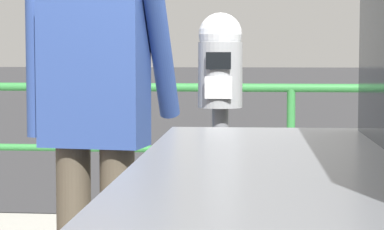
# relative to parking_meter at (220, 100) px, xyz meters

# --- Properties ---
(parking_meter) EXTENTS (0.19, 0.19, 1.41)m
(parking_meter) POSITION_rel_parking_meter_xyz_m (0.00, 0.00, 0.00)
(parking_meter) COLOR slate
(parking_meter) RESTS_ON sidewalk_curb
(pedestrian_at_meter) EXTENTS (0.65, 0.40, 1.70)m
(pedestrian_at_meter) POSITION_rel_parking_meter_xyz_m (-0.54, -0.00, -0.07)
(pedestrian_at_meter) COLOR brown
(pedestrian_at_meter) RESTS_ON sidewalk_curb
(background_railing) EXTENTS (24.06, 0.06, 1.03)m
(background_railing) POSITION_rel_parking_meter_xyz_m (0.35, 2.33, -0.30)
(background_railing) COLOR #2D7A38
(background_railing) RESTS_ON sidewalk_curb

